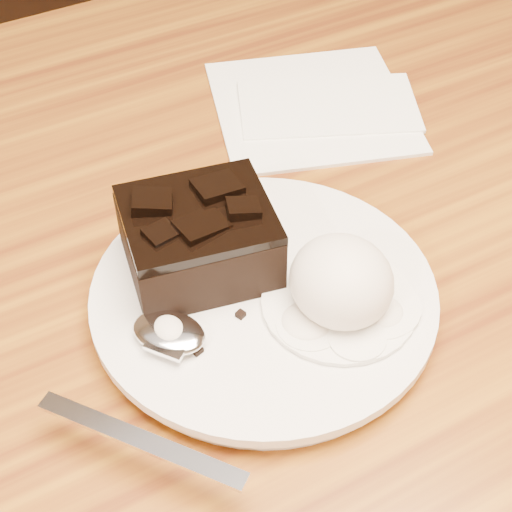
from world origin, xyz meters
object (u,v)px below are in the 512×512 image
brownie (199,242)px  ice_cream_scoop (341,281)px  plate (264,300)px  napkin (312,105)px  spoon (169,334)px

brownie → ice_cream_scoop: 0.09m
plate → ice_cream_scoop: bearing=-44.5°
brownie → napkin: brownie is taller
spoon → napkin: size_ratio=1.16×
plate → ice_cream_scoop: 0.06m
spoon → napkin: 0.28m
plate → napkin: bearing=50.1°
brownie → ice_cream_scoop: bearing=-50.8°
plate → spoon: (-0.07, -0.01, 0.01)m
brownie → spoon: size_ratio=0.50×
plate → brownie: size_ratio=2.43×
brownie → ice_cream_scoop: ice_cream_scoop is taller
ice_cream_scoop → napkin: size_ratio=0.42×
ice_cream_scoop → napkin: bearing=62.0°
brownie → napkin: bearing=38.4°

